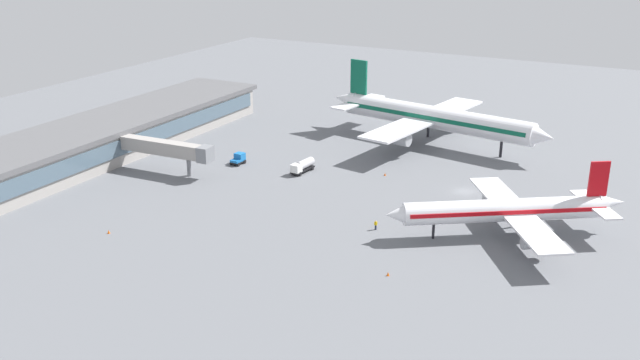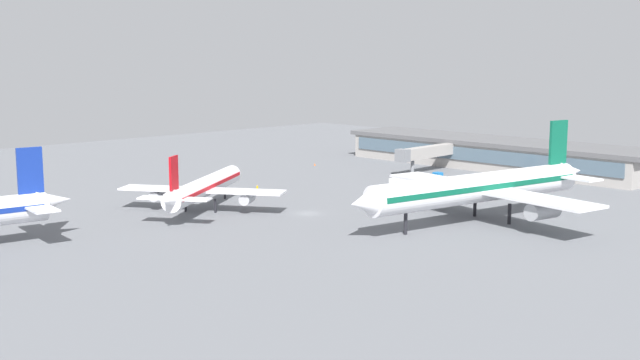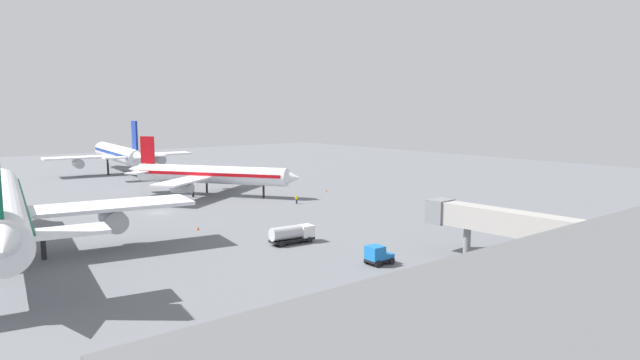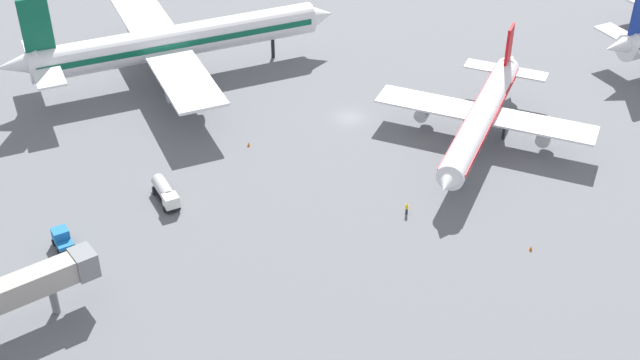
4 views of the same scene
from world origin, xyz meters
The scene contains 11 objects.
ground centered at (0.00, 0.00, 0.00)m, with size 288.00×288.00×0.00m, color slate.
airplane_at_gate centered at (-27.09, -16.57, 6.27)m, with size 45.74×56.48×17.23m.
airplane_taxiing centered at (16.30, 11.89, 4.46)m, with size 29.63×35.13×12.27m.
airplane_distant centered at (16.07, 64.99, 5.50)m, with size 40.07×49.69×15.12m.
fuel_truck centered at (4.79, -33.07, 1.39)m, with size 6.45×2.70×2.50m.
baggage_tug centered at (6.55, -47.74, 1.16)m, with size 3.26×2.30×2.30m.
ground_crew_worker centered at (24.41, -7.96, 0.85)m, with size 0.54×0.54×1.67m.
jet_bridge centered at (17.87, -57.99, 5.14)m, with size 4.01×23.15×6.74m.
safety_cone_near_gate centered at (-1.25, -17.20, 0.30)m, with size 0.44×0.44×0.60m, color #EA590C.
safety_cone_mid_apron centered at (38.68, 0.31, 0.30)m, with size 0.44×0.44×0.60m, color #EA590C.
safety_cone_far_side centered at (46.64, -46.43, 0.30)m, with size 0.44×0.44×0.60m, color #EA590C.
Camera 3 is at (-39.21, -93.03, 18.42)m, focal length 31.27 mm.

